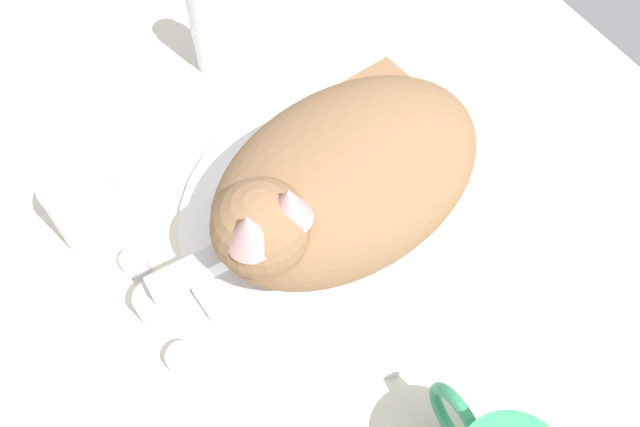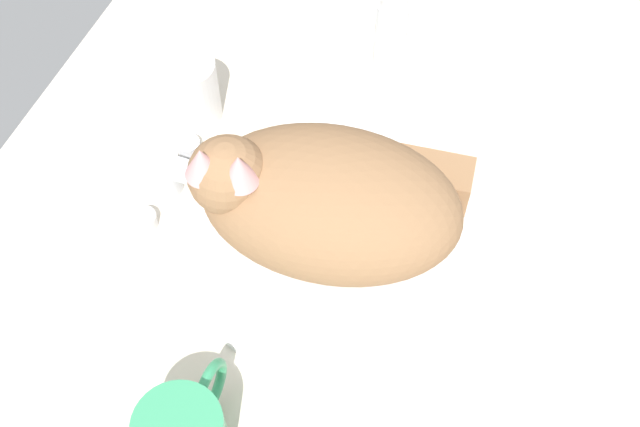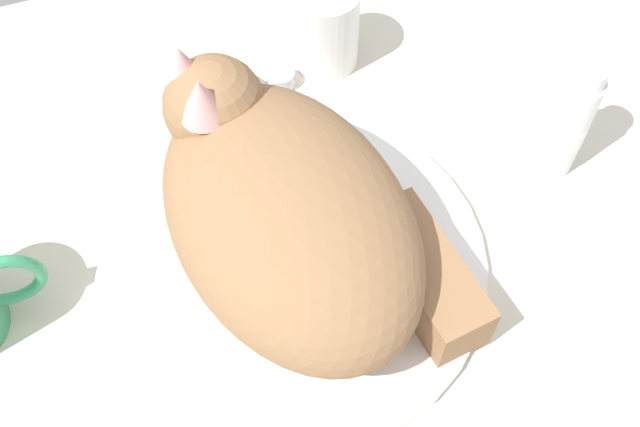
{
  "view_description": "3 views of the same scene",
  "coord_description": "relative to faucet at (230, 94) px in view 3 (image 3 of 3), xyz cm",
  "views": [
    {
      "loc": [
        -28.43,
        19.37,
        55.81
      ],
      "look_at": [
        -0.84,
        3.44,
        5.19
      ],
      "focal_mm": 36.47,
      "sensor_mm": 36.0,
      "label": 1
    },
    {
      "loc": [
        -45.65,
        -16.55,
        79.62
      ],
      "look_at": [
        -1.7,
        0.54,
        7.57
      ],
      "focal_mm": 47.14,
      "sensor_mm": 36.0,
      "label": 2
    },
    {
      "loc": [
        -8.38,
        -30.36,
        57.28
      ],
      "look_at": [
        2.85,
        0.91,
        5.42
      ],
      "focal_mm": 42.4,
      "sensor_mm": 36.0,
      "label": 3
    }
  ],
  "objects": [
    {
      "name": "rinse_cup",
      "position": [
        11.0,
        3.4,
        1.97
      ],
      "size": [
        6.52,
        6.52,
        8.82
      ],
      "color": "white",
      "rests_on": "ground_plane"
    },
    {
      "name": "faucet",
      "position": [
        0.0,
        0.0,
        0.0
      ],
      "size": [
        13.89,
        11.23,
        5.44
      ],
      "color": "silver",
      "rests_on": "ground_plane"
    },
    {
      "name": "sink_basin",
      "position": [
        0.0,
        -18.44,
        -1.91
      ],
      "size": [
        33.28,
        33.28,
        1.06
      ],
      "primitive_type": "cylinder",
      "color": "white",
      "rests_on": "ground_plane"
    },
    {
      "name": "cat",
      "position": [
        0.15,
        -17.6,
        5.23
      ],
      "size": [
        23.4,
        29.96,
        15.39
      ],
      "color": "#936B47",
      "rests_on": "sink_basin"
    },
    {
      "name": "toothpaste_bottle",
      "position": [
        26.19,
        -16.28,
        3.64
      ],
      "size": [
        3.99,
        3.99,
        13.07
      ],
      "color": "white",
      "rests_on": "ground_plane"
    },
    {
      "name": "ground_plane",
      "position": [
        0.0,
        -18.44,
        -3.94
      ],
      "size": [
        110.0,
        82.5,
        3.0
      ],
      "primitive_type": "cube",
      "color": "beige"
    }
  ]
}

